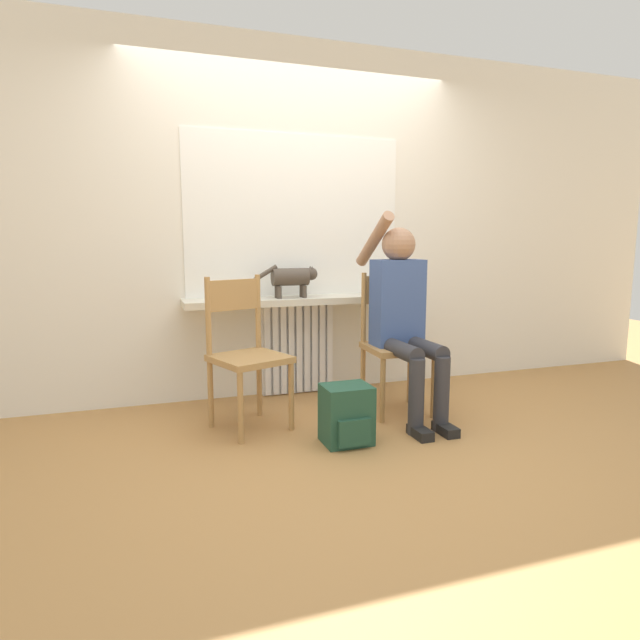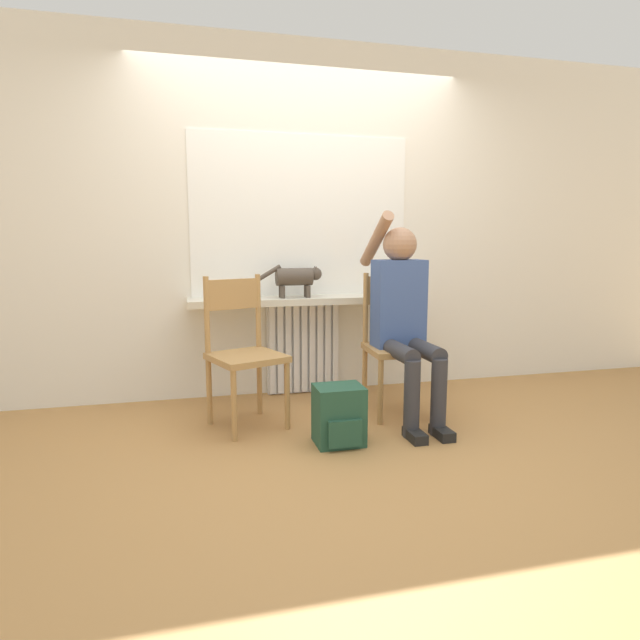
{
  "view_description": "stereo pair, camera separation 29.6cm",
  "coord_description": "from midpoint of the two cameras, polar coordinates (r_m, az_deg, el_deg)",
  "views": [
    {
      "loc": [
        -1.17,
        -2.83,
        1.2
      ],
      "look_at": [
        0.0,
        0.61,
        0.66
      ],
      "focal_mm": 30.0,
      "sensor_mm": 36.0,
      "label": 1
    },
    {
      "loc": [
        -0.89,
        -2.91,
        1.2
      ],
      "look_at": [
        0.0,
        0.61,
        0.66
      ],
      "focal_mm": 30.0,
      "sensor_mm": 36.0,
      "label": 2
    }
  ],
  "objects": [
    {
      "name": "chair_left",
      "position": [
        3.48,
        -10.34,
        -3.32
      ],
      "size": [
        0.54,
        0.54,
        0.98
      ],
      "rotation": [
        0.0,
        0.0,
        0.36
      ],
      "color": "#B2844C",
      "rests_on": "ground_plane"
    },
    {
      "name": "wall_with_window",
      "position": [
        4.23,
        -4.81,
        10.43
      ],
      "size": [
        7.0,
        0.06,
        2.7
      ],
      "color": "white",
      "rests_on": "ground_plane"
    },
    {
      "name": "ground_plane",
      "position": [
        3.28,
        0.88,
        -13.08
      ],
      "size": [
        12.0,
        12.0,
        0.0
      ],
      "primitive_type": "plane",
      "color": "#B27F47"
    },
    {
      "name": "window_glass",
      "position": [
        4.2,
        -4.7,
        11.0
      ],
      "size": [
        1.7,
        0.01,
        1.22
      ],
      "color": "white",
      "rests_on": "windowsill"
    },
    {
      "name": "radiator",
      "position": [
        4.23,
        -4.39,
        -2.97
      ],
      "size": [
        0.57,
        0.08,
        0.73
      ],
      "color": "white",
      "rests_on": "ground_plane"
    },
    {
      "name": "cat",
      "position": [
        3.99,
        -5.05,
        4.54
      ],
      "size": [
        0.49,
        0.13,
        0.25
      ],
      "color": "#4C4238",
      "rests_on": "windowsill"
    },
    {
      "name": "backpack",
      "position": [
        3.23,
        0.21,
        -10.12
      ],
      "size": [
        0.28,
        0.26,
        0.35
      ],
      "color": "#234C38",
      "rests_on": "ground_plane"
    },
    {
      "name": "windowsill",
      "position": [
        4.06,
        -4.05,
        2.12
      ],
      "size": [
        1.77,
        0.32,
        0.05
      ],
      "color": "beige",
      "rests_on": "radiator"
    },
    {
      "name": "chair_right",
      "position": [
        3.78,
        5.81,
        -2.28
      ],
      "size": [
        0.44,
        0.44,
        0.98
      ],
      "rotation": [
        0.0,
        0.0,
        -0.05
      ],
      "color": "#B2844C",
      "rests_on": "ground_plane"
    },
    {
      "name": "person",
      "position": [
        3.64,
        6.62,
        0.99
      ],
      "size": [
        0.36,
        1.0,
        1.4
      ],
      "color": "#333338",
      "rests_on": "ground_plane"
    }
  ]
}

